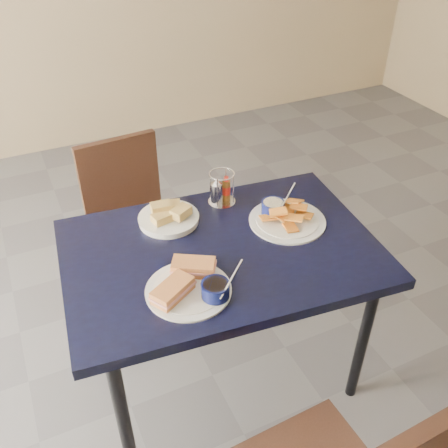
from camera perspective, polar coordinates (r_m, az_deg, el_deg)
name	(u,v)px	position (r m, az deg, el deg)	size (l,w,h in m)	color
ground	(212,375)	(2.33, -1.33, -16.90)	(6.00, 6.00, 0.00)	#4F4F54
dining_table	(221,264)	(1.81, -0.33, -4.60)	(1.17, 0.84, 0.75)	black
chair_far	(131,211)	(2.48, -10.58, 1.43)	(0.42, 0.40, 0.82)	black
sandwich_plate	(191,284)	(1.59, -3.77, -6.89)	(0.30, 0.28, 0.12)	white
plantain_plate	(283,216)	(1.90, 6.75, 0.95)	(0.29, 0.29, 0.12)	white
bread_basket	(169,216)	(1.89, -6.33, 0.86)	(0.23, 0.23, 0.07)	white
condiment_caddy	(221,190)	(1.97, -0.40, 3.86)	(0.11, 0.11, 0.14)	silver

